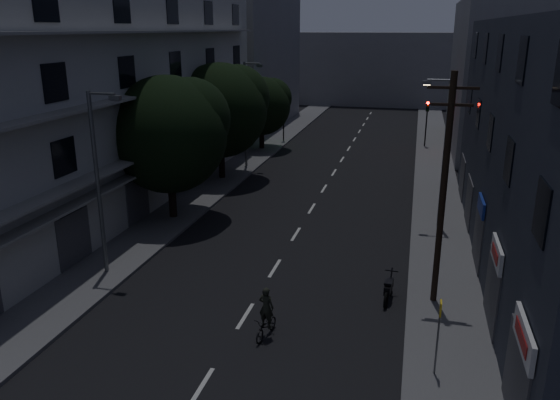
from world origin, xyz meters
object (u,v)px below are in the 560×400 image
at_px(bus_stop_sign, 439,325).
at_px(cyclist, 266,320).
at_px(motorcycle, 388,290).
at_px(utility_pole, 444,187).

xyz_separation_m(bus_stop_sign, cyclist, (-5.80, 1.03, -1.24)).
relative_size(bus_stop_sign, cyclist, 1.30).
xyz_separation_m(bus_stop_sign, motorcycle, (-1.73, 4.86, -1.42)).
xyz_separation_m(utility_pole, motorcycle, (-1.78, -0.20, -4.39)).
bearing_deg(motorcycle, bus_stop_sign, -64.76).
distance_m(utility_pole, cyclist, 8.26).
xyz_separation_m(utility_pole, bus_stop_sign, (-0.05, -5.06, -2.98)).
bearing_deg(bus_stop_sign, utility_pole, 89.41).
distance_m(utility_pole, motorcycle, 4.74).
relative_size(motorcycle, cyclist, 0.97).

